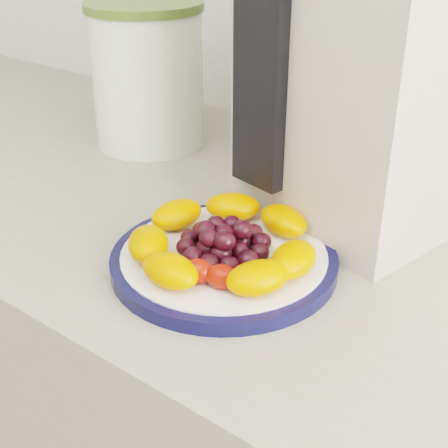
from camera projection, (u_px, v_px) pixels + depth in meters
The scene contains 7 objects.
plate_rim at pixel (224, 260), 0.64m from camera, with size 0.23×0.23×0.01m, color #0D1037.
plate_face at pixel (224, 260), 0.64m from camera, with size 0.21×0.21×0.02m, color white.
canister at pixel (148, 80), 0.91m from camera, with size 0.16×0.16×0.19m, color #487224.
canister_lid at pixel (144, 6), 0.87m from camera, with size 0.17×0.17×0.01m, color #53682A.
appliance_body at pixel (400, 48), 0.69m from camera, with size 0.22×0.30×0.38m, color #B8B1A1.
appliance_panel at pixel (262, 55), 0.63m from camera, with size 0.07×0.02×0.28m, color black.
fruit_plate at pixel (223, 242), 0.63m from camera, with size 0.20×0.20×0.03m.
Camera 1 is at (0.37, 0.64, 1.24)m, focal length 50.00 mm.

